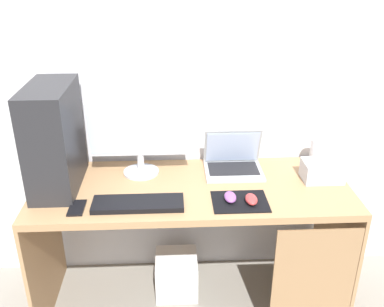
% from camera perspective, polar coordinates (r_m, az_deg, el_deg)
% --- Properties ---
extents(ground_plane, '(8.00, 8.00, 0.00)m').
position_cam_1_polar(ground_plane, '(2.61, -0.00, -18.56)').
color(ground_plane, gray).
extents(wall_back, '(4.00, 0.05, 2.60)m').
position_cam_1_polar(wall_back, '(2.29, -0.39, 12.50)').
color(wall_back, silver).
rests_on(wall_back, ground_plane).
extents(desk, '(1.58, 0.61, 0.74)m').
position_cam_1_polar(desk, '(2.23, 0.53, -7.58)').
color(desk, '#A37A51').
rests_on(desk, ground_plane).
extents(pc_tower, '(0.20, 0.43, 0.51)m').
position_cam_1_polar(pc_tower, '(2.17, -17.71, 1.97)').
color(pc_tower, '#232326').
rests_on(pc_tower, desk).
extents(monitor, '(0.52, 0.19, 0.39)m').
position_cam_1_polar(monitor, '(2.21, -6.97, 2.29)').
color(monitor, '#B7BCC6').
rests_on(monitor, desk).
extents(laptop, '(0.30, 0.24, 0.22)m').
position_cam_1_polar(laptop, '(2.32, 5.44, -1.19)').
color(laptop, '#9EA3A8').
rests_on(laptop, desk).
extents(speaker, '(0.08, 0.08, 0.15)m').
position_cam_1_polar(speaker, '(2.44, 16.15, 0.11)').
color(speaker, silver).
rests_on(speaker, desk).
extents(projector, '(0.20, 0.14, 0.10)m').
position_cam_1_polar(projector, '(2.31, 16.79, -2.19)').
color(projector, '#B7BCC6').
rests_on(projector, desk).
extents(keyboard, '(0.42, 0.14, 0.02)m').
position_cam_1_polar(keyboard, '(2.02, -7.11, -6.56)').
color(keyboard, black).
rests_on(keyboard, desk).
extents(mousepad, '(0.26, 0.20, 0.00)m').
position_cam_1_polar(mousepad, '(2.05, 6.32, -6.30)').
color(mousepad, black).
rests_on(mousepad, desk).
extents(mouse_left, '(0.06, 0.10, 0.03)m').
position_cam_1_polar(mouse_left, '(2.04, 5.05, -5.73)').
color(mouse_left, '#8C4C99').
rests_on(mouse_left, mousepad).
extents(mouse_right, '(0.06, 0.10, 0.03)m').
position_cam_1_polar(mouse_right, '(2.03, 7.81, -5.99)').
color(mouse_right, '#B23333').
rests_on(mouse_right, mousepad).
extents(cell_phone, '(0.07, 0.13, 0.01)m').
position_cam_1_polar(cell_phone, '(2.05, -14.91, -6.93)').
color(cell_phone, black).
rests_on(cell_phone, desk).
extents(subwoofer, '(0.23, 0.23, 0.23)m').
position_cam_1_polar(subwoofer, '(2.58, -2.06, -15.58)').
color(subwoofer, white).
rests_on(subwoofer, ground_plane).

